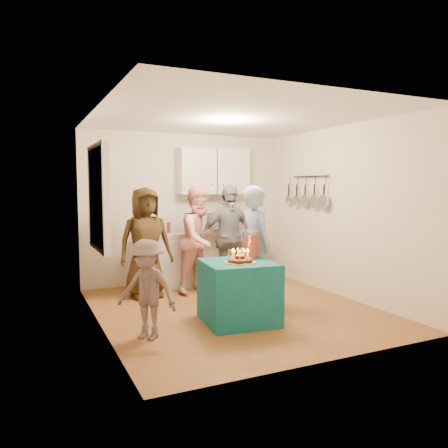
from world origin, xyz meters
name	(u,v)px	position (x,y,z in m)	size (l,w,h in m)	color
floor	(235,309)	(0.00, 0.00, 0.00)	(4.00, 4.00, 0.00)	brown
ceiling	(235,118)	(0.00, 0.00, 2.60)	(4.00, 4.00, 0.00)	white
back_wall	(185,208)	(0.00, 2.00, 1.30)	(3.60, 3.60, 0.00)	silver
left_wall	(99,219)	(-1.80, 0.00, 1.30)	(4.00, 4.00, 0.00)	silver
right_wall	(340,212)	(1.80, 0.00, 1.30)	(4.00, 4.00, 0.00)	silver
window_night	(97,197)	(-1.77, 0.30, 1.55)	(0.04, 1.00, 1.20)	black
counter	(202,259)	(0.20, 1.70, 0.43)	(2.20, 0.58, 0.86)	white
countertop	(202,233)	(0.20, 1.70, 0.89)	(2.24, 0.62, 0.05)	beige
upper_cabinet	(214,171)	(0.50, 1.85, 1.95)	(1.30, 0.30, 0.80)	white
pot_rack	(309,192)	(1.72, 0.70, 1.60)	(0.12, 1.00, 0.60)	black
microwave	(225,222)	(0.64, 1.70, 1.06)	(0.53, 0.36, 0.29)	white
party_table	(239,292)	(-0.21, -0.53, 0.38)	(0.85, 0.85, 0.76)	#0E5961
donut_cake	(240,256)	(-0.24, -0.63, 0.85)	(0.38, 0.38, 0.18)	#381C0C
punch_jar	(251,245)	(0.08, -0.31, 0.93)	(0.22, 0.22, 0.34)	#B41B0E
man_birthday	(256,247)	(0.29, -0.06, 0.85)	(0.62, 0.41, 1.69)	#96AADA
woman_back_left	(145,242)	(-0.93, 1.17, 0.84)	(0.82, 0.53, 1.68)	#563D18
woman_back_center	(201,239)	(-0.05, 1.12, 0.84)	(0.82, 0.64, 1.69)	#EE7F7C
woman_back_right	(228,238)	(0.41, 1.06, 0.86)	(1.01, 0.42, 1.72)	black
child_near_left	(147,289)	(-1.40, -0.64, 0.56)	(0.72, 0.41, 1.11)	#564545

